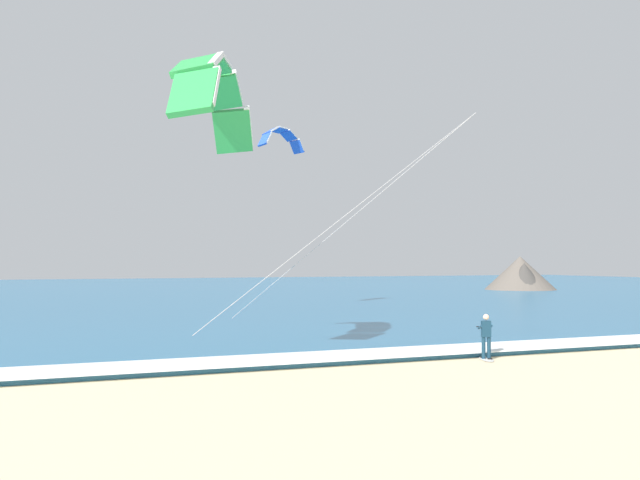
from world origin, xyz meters
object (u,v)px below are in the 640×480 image
surfboard (486,359)px  kite_primary (214,91)px  kite_distant (281,137)px  kitesurfer (486,334)px

surfboard → kite_primary: size_ratio=0.13×
surfboard → kite_primary: (-9.22, 4.48, 10.15)m
kite_primary → kite_distant: bearing=64.9°
surfboard → kite_primary: bearing=154.1°
surfboard → kite_primary: 14.42m
surfboard → kite_distant: 30.32m
kitesurfer → kite_distant: 29.94m
surfboard → kite_distant: bearing=86.8°
kitesurfer → kite_primary: kite_primary is taller
surfboard → kitesurfer: (0.01, 0.02, 0.91)m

